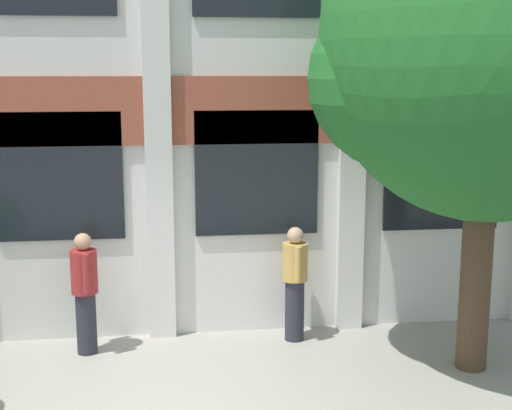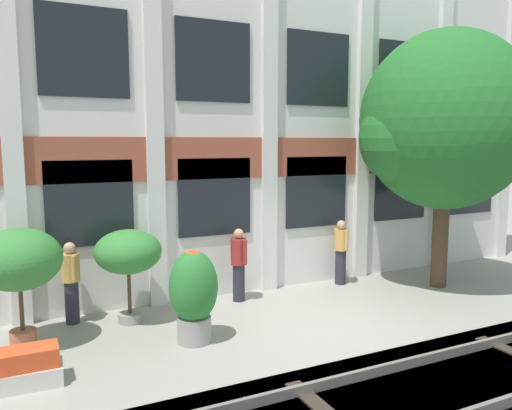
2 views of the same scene
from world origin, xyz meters
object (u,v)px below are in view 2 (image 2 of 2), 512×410
at_px(potted_plant_terracotta_small, 128,254).
at_px(resident_by_doorway, 71,280).
at_px(broadleaf_tree, 445,125).
at_px(resident_near_plants, 341,250).
at_px(potted_plant_square_trough, 27,368).
at_px(resident_watching_tracks, 239,262).
at_px(potted_plant_stone_basin, 194,290).
at_px(potted_plant_tall_urn, 19,262).

height_order(potted_plant_terracotta_small, resident_by_doorway, potted_plant_terracotta_small).
height_order(broadleaf_tree, potted_plant_terracotta_small, broadleaf_tree).
bearing_deg(broadleaf_tree, resident_near_plants, 149.42).
relative_size(broadleaf_tree, resident_by_doorway, 3.81).
bearing_deg(resident_near_plants, potted_plant_square_trough, 17.98).
bearing_deg(resident_by_doorway, potted_plant_terracotta_small, 145.78).
bearing_deg(broadleaf_tree, potted_plant_terracotta_small, 173.82).
relative_size(potted_plant_square_trough, resident_watching_tracks, 0.61).
relative_size(broadleaf_tree, resident_watching_tracks, 3.76).
relative_size(potted_plant_square_trough, potted_plant_terracotta_small, 0.54).
height_order(broadleaf_tree, potted_plant_stone_basin, broadleaf_tree).
xyz_separation_m(potted_plant_square_trough, resident_by_doorway, (0.84, 2.35, 0.58)).
relative_size(potted_plant_square_trough, resident_by_doorway, 0.62).
relative_size(potted_plant_stone_basin, resident_by_doorway, 1.03).
bearing_deg(potted_plant_tall_urn, resident_by_doorway, 44.14).
height_order(potted_plant_terracotta_small, potted_plant_tall_urn, potted_plant_tall_urn).
bearing_deg(resident_by_doorway, potted_plant_stone_basin, 123.35).
distance_m(broadleaf_tree, potted_plant_square_trough, 9.77).
bearing_deg(potted_plant_tall_urn, resident_watching_tracks, 9.28).
distance_m(potted_plant_square_trough, potted_plant_terracotta_small, 2.87).
bearing_deg(resident_near_plants, resident_by_doorway, -0.59).
bearing_deg(potted_plant_square_trough, resident_near_plants, 18.28).
bearing_deg(potted_plant_square_trough, resident_by_doorway, 70.25).
xyz_separation_m(potted_plant_terracotta_small, resident_near_plants, (5.18, 0.41, -0.51)).
bearing_deg(potted_plant_stone_basin, potted_plant_terracotta_small, 119.22).
distance_m(resident_watching_tracks, resident_near_plants, 2.76).
relative_size(broadleaf_tree, potted_plant_square_trough, 6.15).
bearing_deg(potted_plant_tall_urn, resident_near_plants, 6.59).
xyz_separation_m(potted_plant_square_trough, resident_near_plants, (7.02, 2.32, 0.58)).
bearing_deg(potted_plant_tall_urn, broadleaf_tree, -2.35).
height_order(potted_plant_stone_basin, potted_plant_square_trough, potted_plant_stone_basin).
relative_size(potted_plant_tall_urn, resident_watching_tracks, 1.28).
xyz_separation_m(resident_by_doorway, resident_near_plants, (6.18, -0.03, -0.00)).
distance_m(potted_plant_stone_basin, resident_watching_tracks, 2.37).
distance_m(potted_plant_stone_basin, potted_plant_terracotta_small, 1.71).
relative_size(potted_plant_tall_urn, resident_by_doorway, 1.29).
xyz_separation_m(broadleaf_tree, potted_plant_tall_urn, (-9.06, 0.37, -2.35)).
bearing_deg(resident_by_doorway, resident_near_plants, 169.21).
xyz_separation_m(potted_plant_stone_basin, potted_plant_square_trough, (-2.65, -0.47, -0.66)).
height_order(broadleaf_tree, potted_plant_tall_urn, broadleaf_tree).
height_order(potted_plant_square_trough, potted_plant_tall_urn, potted_plant_tall_urn).
xyz_separation_m(potted_plant_terracotta_small, resident_watching_tracks, (2.42, 0.29, -0.50)).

